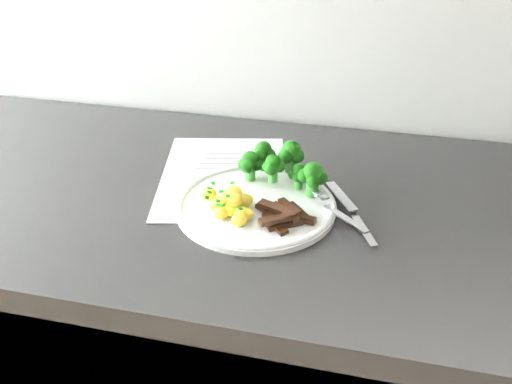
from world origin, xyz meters
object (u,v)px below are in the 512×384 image
potatoes (230,205)px  knife (356,220)px  fork (337,211)px  plate (256,205)px  broccoli (283,164)px  beef_strips (283,215)px  recipe_paper (224,175)px

potatoes → knife: 0.19m
potatoes → knife: size_ratio=0.57×
potatoes → fork: bearing=10.1°
fork → knife: (0.03, -0.00, -0.01)m
plate → potatoes: 0.05m
broccoli → beef_strips: size_ratio=1.54×
broccoli → beef_strips: bearing=-78.9°
beef_strips → broccoli: bearing=101.1°
recipe_paper → fork: 0.23m
potatoes → fork: size_ratio=0.79×
broccoli → fork: 0.13m
potatoes → beef_strips: (0.08, -0.01, -0.00)m
broccoli → fork: (0.10, -0.07, -0.03)m
beef_strips → knife: bearing=15.7°
potatoes → beef_strips: potatoes is taller
plate → knife: (0.16, -0.01, 0.00)m
recipe_paper → potatoes: (0.05, -0.12, 0.02)m
broccoli → potatoes: 0.12m
broccoli → fork: bearing=-37.4°
recipe_paper → broccoli: 0.12m
potatoes → beef_strips: bearing=-3.7°
recipe_paper → plate: 0.12m
plate → beef_strips: beef_strips is taller
broccoli → knife: broccoli is taller
broccoli → beef_strips: (0.02, -0.11, -0.03)m
recipe_paper → broccoli: size_ratio=2.24×
broccoli → knife: size_ratio=0.91×
potatoes → broccoli: bearing=59.1°
recipe_paper → broccoli: (0.11, -0.02, 0.04)m
broccoli → beef_strips: broccoli is taller
recipe_paper → potatoes: size_ratio=3.56×
plate → potatoes: potatoes is taller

